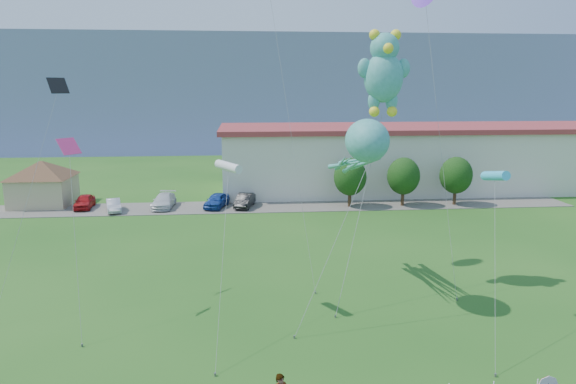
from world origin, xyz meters
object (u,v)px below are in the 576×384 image
Objects in this scene: warehouse at (455,157)px; teddy_bear_kite at (384,71)px; parked_car_white at (164,201)px; octopus_kite at (362,151)px; parked_car_black at (245,200)px; pavilion at (43,179)px; parked_car_silver at (114,205)px; parked_car_blue at (217,200)px; parked_car_red at (84,202)px.

warehouse is 3.69× the size of teddy_bear_kite.
parked_car_white is 0.46× the size of octopus_kite.
parked_car_white is (-36.39, -8.63, -3.32)m from warehouse.
parked_car_black is at bearing -0.17° from parked_car_white.
parked_car_black is (8.85, -0.55, -0.01)m from parked_car_white.
pavilion is at bearing -173.16° from warehouse.
parked_car_black is (13.91, 0.81, 0.09)m from parked_car_silver.
octopus_kite reaches higher than parked_car_blue.
parked_car_white is at bearing 121.38° from octopus_kite.
octopus_kite is at bearing -124.81° from teddy_bear_kite.
pavilion is 22.79m from parked_car_black.
parked_car_white reaches higher than parked_car_red.
teddy_bear_kite is at bearing 55.19° from octopus_kite.
warehouse is 45.85m from parked_car_red.
warehouse is 32.11m from parked_car_blue.
parked_car_black is at bearing -13.18° from parked_car_silver.
teddy_bear_kite reaches higher than parked_car_black.
warehouse reaches higher than parked_car_silver.
teddy_bear_kite is (31.35, -25.83, 10.98)m from pavilion.
parked_car_white is (13.61, -2.63, -2.22)m from pavilion.
warehouse is at bearing 59.26° from octopus_kite.
pavilion is 0.56× the size of teddy_bear_kite.
pavilion is 14.03m from parked_car_white.
parked_car_red is 0.38× the size of octopus_kite.
parked_car_black is 0.40× the size of octopus_kite.
octopus_kite is (10.06, -25.50, 8.44)m from parked_car_blue.
octopus_kite reaches higher than pavilion.
parked_car_silver is at bearing 136.24° from teddy_bear_kite.
octopus_kite is at bearing -50.87° from parked_car_red.
parked_car_silver is (8.54, -3.99, -2.31)m from pavilion.
parked_car_blue is 1.02× the size of parked_car_black.
teddy_bear_kite is (-18.65, -31.83, 9.88)m from warehouse.
parked_car_red is 0.84× the size of parked_car_white.
parked_car_red is 0.26× the size of teddy_bear_kite.
parked_car_silver is 33.38m from octopus_kite.
parked_car_blue is at bearing 111.52° from octopus_kite.
parked_car_blue reaches higher than parked_car_red.
parked_car_white is 8.87m from parked_car_black.
teddy_bear_kite reaches higher than octopus_kite.
pavilion is 2.06× the size of parked_car_black.
warehouse is at bearing 59.63° from teddy_bear_kite.
parked_car_silver is 0.24× the size of teddy_bear_kite.
parked_car_red is 8.61m from parked_car_white.
warehouse reaches higher than parked_car_white.
parked_car_silver is (-41.46, -9.99, -3.42)m from warehouse.
octopus_kite is (20.89, -24.59, 8.56)m from parked_car_silver.
parked_car_red is at bearing 138.10° from teddy_bear_kite.
parked_car_black is at bearing 15.05° from parked_car_blue.
parked_car_red is at bearing 136.56° from parked_car_silver.
pavilion is 1.79× the size of parked_car_white.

